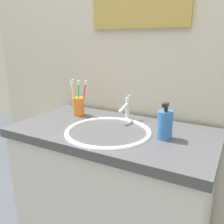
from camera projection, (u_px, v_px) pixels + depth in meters
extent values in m
cube|color=beige|center=(139.00, 61.00, 1.34)|extent=(2.17, 0.04, 2.40)
cube|color=silver|center=(113.00, 211.00, 1.31)|extent=(0.93, 0.49, 0.86)
cube|color=#4C4C51|center=(113.00, 133.00, 1.18)|extent=(0.97, 0.53, 0.04)
ellipsoid|color=white|center=(109.00, 140.00, 1.14)|extent=(0.35, 0.35, 0.08)
torus|color=white|center=(109.00, 132.00, 1.13)|extent=(0.41, 0.41, 0.02)
cylinder|color=#595B60|center=(109.00, 147.00, 1.15)|extent=(0.03, 0.03, 0.01)
cylinder|color=silver|center=(128.00, 109.00, 1.29)|extent=(0.02, 0.02, 0.12)
cylinder|color=silver|center=(124.00, 108.00, 1.25)|extent=(0.02, 0.10, 0.04)
cylinder|color=silver|center=(130.00, 96.00, 1.29)|extent=(0.01, 0.05, 0.01)
cylinder|color=orange|center=(78.00, 106.00, 1.38)|extent=(0.06, 0.06, 0.10)
cylinder|color=red|center=(84.00, 98.00, 1.36)|extent=(0.04, 0.02, 0.19)
cube|color=white|center=(86.00, 82.00, 1.33)|extent=(0.02, 0.01, 0.03)
cylinder|color=green|center=(79.00, 99.00, 1.34)|extent=(0.03, 0.03, 0.19)
cube|color=white|center=(78.00, 83.00, 1.30)|extent=(0.02, 0.02, 0.03)
cylinder|color=yellow|center=(74.00, 99.00, 1.34)|extent=(0.01, 0.02, 0.19)
cube|color=white|center=(73.00, 82.00, 1.31)|extent=(0.01, 0.01, 0.02)
cylinder|color=white|center=(74.00, 98.00, 1.38)|extent=(0.05, 0.02, 0.18)
cube|color=white|center=(71.00, 82.00, 1.37)|extent=(0.02, 0.01, 0.03)
cylinder|color=#3372BF|center=(165.00, 125.00, 1.04)|extent=(0.06, 0.06, 0.12)
cylinder|color=black|center=(166.00, 109.00, 1.02)|extent=(0.02, 0.02, 0.02)
cube|color=black|center=(166.00, 105.00, 1.01)|extent=(0.02, 0.04, 0.02)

